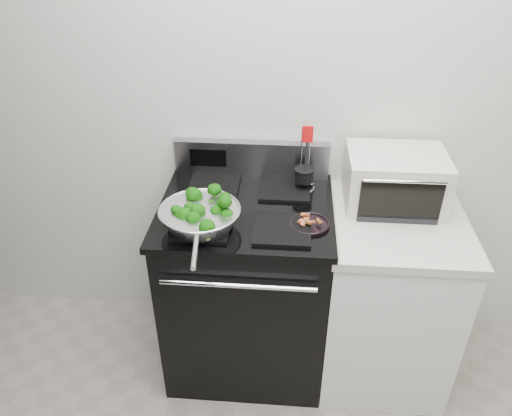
# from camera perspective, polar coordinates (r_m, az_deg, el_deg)

# --- Properties ---
(back_wall) EXTENTS (4.00, 0.02, 2.70)m
(back_wall) POSITION_cam_1_polar(r_m,az_deg,el_deg) (2.37, 6.94, 12.41)
(back_wall) COLOR silver
(back_wall) RESTS_ON ground
(gas_range) EXTENTS (0.79, 0.69, 1.13)m
(gas_range) POSITION_cam_1_polar(r_m,az_deg,el_deg) (2.54, -1.04, -8.70)
(gas_range) COLOR black
(gas_range) RESTS_ON floor
(counter) EXTENTS (0.62, 0.68, 0.92)m
(counter) POSITION_cam_1_polar(r_m,az_deg,el_deg) (2.59, 14.46, -9.72)
(counter) COLOR white
(counter) RESTS_ON floor
(skillet) EXTENTS (0.35, 0.55, 0.07)m
(skillet) POSITION_cam_1_polar(r_m,az_deg,el_deg) (2.11, -6.43, -0.89)
(skillet) COLOR silver
(skillet) RESTS_ON gas_range
(broccoli_pile) EXTENTS (0.27, 0.27, 0.09)m
(broccoli_pile) POSITION_cam_1_polar(r_m,az_deg,el_deg) (2.10, -6.45, -0.41)
(broccoli_pile) COLOR black
(broccoli_pile) RESTS_ON skillet
(bacon_plate) EXTENTS (0.17, 0.17, 0.04)m
(bacon_plate) POSITION_cam_1_polar(r_m,az_deg,el_deg) (2.14, 6.17, -1.60)
(bacon_plate) COLOR black
(bacon_plate) RESTS_ON gas_range
(utensil_holder) EXTENTS (0.11, 0.11, 0.33)m
(utensil_holder) POSITION_cam_1_polar(r_m,az_deg,el_deg) (2.37, 5.50, 3.45)
(utensil_holder) COLOR silver
(utensil_holder) RESTS_ON gas_range
(toaster_oven) EXTENTS (0.44, 0.34, 0.25)m
(toaster_oven) POSITION_cam_1_polar(r_m,az_deg,el_deg) (2.36, 15.56, 3.12)
(toaster_oven) COLOR beige
(toaster_oven) RESTS_ON counter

